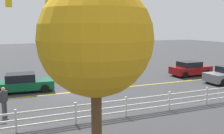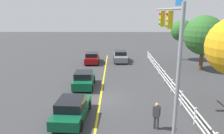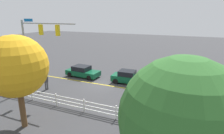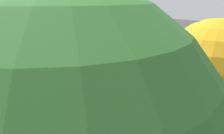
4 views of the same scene
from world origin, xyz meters
name	(u,v)px [view 1 (image 1 of 4)]	position (x,y,z in m)	size (l,w,h in m)	color
ground_plane	(73,92)	(0.00, 0.00, 0.00)	(120.00, 120.00, 0.00)	#38383A
lane_center_stripe	(120,87)	(-4.00, 0.00, 0.00)	(28.00, 0.16, 0.01)	gold
car_0	(190,69)	(-12.80, -1.96, 0.72)	(4.32, 2.03, 1.48)	maroon
car_1	(23,83)	(3.51, -1.67, 0.69)	(4.55, 2.17, 1.44)	#0C4C2D
car_2	(100,76)	(-2.79, -1.72, 0.73)	(3.99, 1.92, 1.53)	#0C4C2D
pedestrian	(4,101)	(4.77, 3.68, 0.93)	(0.43, 0.48, 1.69)	#3F3F42
white_rail_fence	(148,103)	(-3.00, 6.24, 0.60)	(26.10, 0.10, 1.15)	white
tree_0	(96,40)	(1.37, 9.75, 4.53)	(4.22, 4.22, 6.66)	brown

